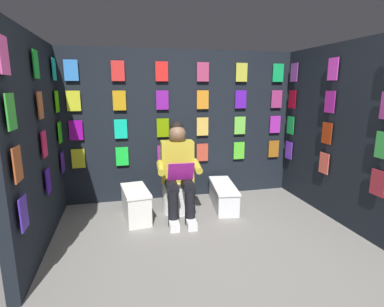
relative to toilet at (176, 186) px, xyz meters
The scene contains 8 objects.
ground_plane 1.60m from the toilet, 96.79° to the left, with size 30.00×30.00×0.00m, color gray.
display_wall_back 0.92m from the toilet, 109.42° to the right, with size 3.38×0.14×2.11m.
display_wall_left 2.08m from the toilet, 163.96° to the left, with size 0.14×2.03×2.11m.
display_wall_right 1.76m from the toilet, 19.72° to the left, with size 0.14×2.03×2.11m.
toilet is the anchor object (origin of this frame).
person_reading 0.35m from the toilet, 87.14° to the left, with size 0.54×0.70×1.19m.
comic_longbox_near 0.66m from the toilet, behind, with size 0.39×0.84×0.31m.
comic_longbox_far 0.59m from the toilet, 19.40° to the left, with size 0.36×0.64×0.39m.
Camera 1 is at (0.85, 2.19, 1.59)m, focal length 28.25 mm.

